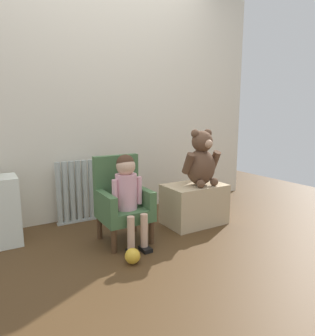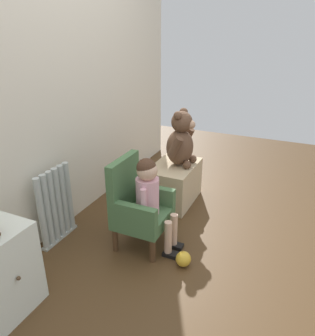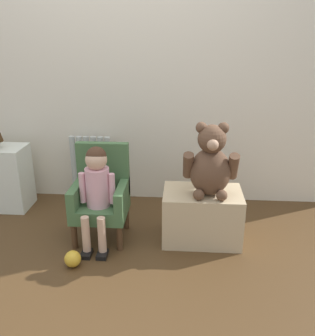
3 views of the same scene
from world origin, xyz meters
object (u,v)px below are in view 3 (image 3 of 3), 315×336
Objects in this scene: radiator at (91,170)px; toy_ball at (73,259)px; small_dresser at (5,178)px; child_figure at (97,183)px; low_bench at (202,216)px; child_armchair at (101,195)px; large_teddy_bear at (211,164)px.

radiator is 5.46× the size of toy_ball.
small_dresser is 1.08m from child_figure.
child_armchair is at bearing 179.44° from low_bench.
radiator is 0.74m from small_dresser.
small_dresser is at bearing -165.28° from radiator.
child_figure is (0.93, -0.52, 0.19)m from small_dresser.
low_bench is (0.96, -0.60, -0.11)m from radiator.
toy_ball is at bearing -110.15° from child_figure.
child_armchair reaches higher than radiator.
child_armchair is at bearing 90.00° from child_figure.
low_bench is 0.42m from large_teddy_bear.
low_bench is 0.96m from toy_ball.
large_teddy_bear is at bearing -14.80° from small_dresser.
radiator reaches higher than toy_ball.
low_bench is at bearing 7.93° from child_figure.
low_bench is 5.12× the size of toy_ball.
low_bench is at bearing 25.83° from toy_ball.
small_dresser is at bearing 156.37° from child_armchair.
small_dresser is 1.18m from toy_ball.
low_bench is 1.09× the size of large_teddy_bear.
child_armchair is 1.34× the size of large_teddy_bear.
child_figure is 0.80m from low_bench.
child_armchair is at bearing 74.86° from toy_ball.
radiator is 1.13m from low_bench.
child_armchair is 0.51m from toy_ball.
large_teddy_bear is (0.78, 0.06, 0.14)m from child_figure.
radiator reaches higher than small_dresser.
radiator is at bearing 14.72° from small_dresser.
child_armchair reaches higher than low_bench.
child_armchair is (0.22, -0.59, 0.03)m from radiator.
child_armchair reaches higher than small_dresser.
toy_ball is at bearing -157.27° from large_teddy_bear.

